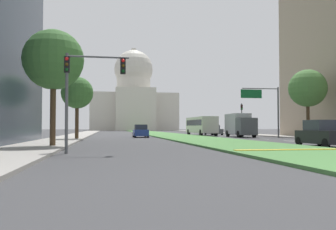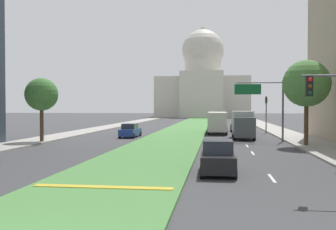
{
  "view_description": "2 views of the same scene",
  "coord_description": "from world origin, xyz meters",
  "px_view_note": "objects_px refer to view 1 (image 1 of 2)",
  "views": [
    {
      "loc": [
        -9.68,
        -8.82,
        1.37
      ],
      "look_at": [
        -2.6,
        33.38,
        2.8
      ],
      "focal_mm": 38.27,
      "sensor_mm": 36.0,
      "label": 1
    },
    {
      "loc": [
        5.05,
        -7.48,
        3.75
      ],
      "look_at": [
        -1.64,
        44.68,
        2.58
      ],
      "focal_mm": 40.9,
      "sensor_mm": 36.0,
      "label": 2
    }
  ],
  "objects_px": {
    "street_tree_left_near": "(53,60)",
    "sedan_midblock": "(141,131)",
    "capitol_building": "(134,99)",
    "street_tree_right_mid": "(308,88)",
    "overhead_guide_sign": "(265,102)",
    "box_truck_delivery": "(240,125)",
    "sedan_lead_stopped": "(322,134)",
    "street_tree_left_mid": "(77,93)",
    "traffic_light_far_right": "(242,115)",
    "sedan_distant": "(213,130)",
    "city_bus": "(201,124)",
    "traffic_light_near_left": "(84,80)"
  },
  "relations": [
    {
      "from": "box_truck_delivery",
      "to": "overhead_guide_sign",
      "type": "bearing_deg",
      "value": -58.74
    },
    {
      "from": "overhead_guide_sign",
      "to": "sedan_midblock",
      "type": "bearing_deg",
      "value": 165.94
    },
    {
      "from": "traffic_light_far_right",
      "to": "sedan_distant",
      "type": "distance_m",
      "value": 5.79
    },
    {
      "from": "traffic_light_far_right",
      "to": "sedan_midblock",
      "type": "relative_size",
      "value": 1.1
    },
    {
      "from": "street_tree_left_near",
      "to": "sedan_midblock",
      "type": "height_order",
      "value": "street_tree_left_near"
    },
    {
      "from": "sedan_midblock",
      "to": "city_bus",
      "type": "height_order",
      "value": "city_bus"
    },
    {
      "from": "capitol_building",
      "to": "sedan_lead_stopped",
      "type": "distance_m",
      "value": 115.37
    },
    {
      "from": "capitol_building",
      "to": "overhead_guide_sign",
      "type": "distance_m",
      "value": 95.34
    },
    {
      "from": "street_tree_left_near",
      "to": "sedan_midblock",
      "type": "xyz_separation_m",
      "value": [
        7.83,
        22.45,
        -5.02
      ]
    },
    {
      "from": "traffic_light_near_left",
      "to": "city_bus",
      "type": "bearing_deg",
      "value": 66.52
    },
    {
      "from": "overhead_guide_sign",
      "to": "city_bus",
      "type": "relative_size",
      "value": 0.59
    },
    {
      "from": "street_tree_left_mid",
      "to": "sedan_distant",
      "type": "relative_size",
      "value": 1.44
    },
    {
      "from": "traffic_light_far_right",
      "to": "sedan_lead_stopped",
      "type": "distance_m",
      "value": 33.25
    },
    {
      "from": "traffic_light_near_left",
      "to": "sedan_distant",
      "type": "xyz_separation_m",
      "value": [
        19.07,
        40.07,
        -3.0
      ]
    },
    {
      "from": "street_tree_right_mid",
      "to": "box_truck_delivery",
      "type": "distance_m",
      "value": 10.52
    },
    {
      "from": "street_tree_left_mid",
      "to": "city_bus",
      "type": "bearing_deg",
      "value": 43.48
    },
    {
      "from": "street_tree_left_near",
      "to": "overhead_guide_sign",
      "type": "bearing_deg",
      "value": 38.38
    },
    {
      "from": "street_tree_right_mid",
      "to": "sedan_midblock",
      "type": "height_order",
      "value": "street_tree_right_mid"
    },
    {
      "from": "capitol_building",
      "to": "sedan_distant",
      "type": "xyz_separation_m",
      "value": [
        8.12,
        -78.54,
        -11.22
      ]
    },
    {
      "from": "street_tree_left_mid",
      "to": "sedan_lead_stopped",
      "type": "bearing_deg",
      "value": -41.48
    },
    {
      "from": "overhead_guide_sign",
      "to": "box_truck_delivery",
      "type": "bearing_deg",
      "value": 121.26
    },
    {
      "from": "traffic_light_far_right",
      "to": "sedan_midblock",
      "type": "bearing_deg",
      "value": -154.11
    },
    {
      "from": "sedan_lead_stopped",
      "to": "sedan_distant",
      "type": "xyz_separation_m",
      "value": [
        3.01,
        36.17,
        -0.07
      ]
    },
    {
      "from": "sedan_lead_stopped",
      "to": "box_truck_delivery",
      "type": "bearing_deg",
      "value": 82.85
    },
    {
      "from": "traffic_light_far_right",
      "to": "box_truck_delivery",
      "type": "xyz_separation_m",
      "value": [
        -3.73,
        -8.88,
        -1.64
      ]
    },
    {
      "from": "city_bus",
      "to": "traffic_light_far_right",
      "type": "bearing_deg",
      "value": -5.08
    },
    {
      "from": "traffic_light_far_right",
      "to": "street_tree_left_mid",
      "type": "bearing_deg",
      "value": -146.26
    },
    {
      "from": "capitol_building",
      "to": "sedan_distant",
      "type": "relative_size",
      "value": 6.99
    },
    {
      "from": "street_tree_left_near",
      "to": "city_bus",
      "type": "height_order",
      "value": "street_tree_left_near"
    },
    {
      "from": "city_bus",
      "to": "capitol_building",
      "type": "bearing_deg",
      "value": 93.58
    },
    {
      "from": "street_tree_left_near",
      "to": "city_bus",
      "type": "relative_size",
      "value": 0.71
    },
    {
      "from": "city_bus",
      "to": "overhead_guide_sign",
      "type": "bearing_deg",
      "value": -68.7
    },
    {
      "from": "traffic_light_near_left",
      "to": "sedan_midblock",
      "type": "bearing_deg",
      "value": 78.9
    },
    {
      "from": "sedan_midblock",
      "to": "city_bus",
      "type": "bearing_deg",
      "value": 40.32
    },
    {
      "from": "traffic_light_near_left",
      "to": "street_tree_right_mid",
      "type": "distance_m",
      "value": 31.17
    },
    {
      "from": "sedan_midblock",
      "to": "box_truck_delivery",
      "type": "relative_size",
      "value": 0.74
    },
    {
      "from": "capitol_building",
      "to": "street_tree_right_mid",
      "type": "distance_m",
      "value": 100.27
    },
    {
      "from": "street_tree_left_mid",
      "to": "sedan_midblock",
      "type": "distance_m",
      "value": 11.82
    },
    {
      "from": "capitol_building",
      "to": "street_tree_right_mid",
      "type": "xyz_separation_m",
      "value": [
        13.34,
        -99.19,
        -6.13
      ]
    },
    {
      "from": "traffic_light_far_right",
      "to": "sedan_lead_stopped",
      "type": "height_order",
      "value": "traffic_light_far_right"
    },
    {
      "from": "sedan_lead_stopped",
      "to": "overhead_guide_sign",
      "type": "bearing_deg",
      "value": 76.05
    },
    {
      "from": "traffic_light_far_right",
      "to": "sedan_lead_stopped",
      "type": "xyz_separation_m",
      "value": [
        -6.69,
        -32.48,
        -2.45
      ]
    },
    {
      "from": "capitol_building",
      "to": "street_tree_left_near",
      "type": "xyz_separation_m",
      "value": [
        -13.29,
        -113.06,
        -6.21
      ]
    },
    {
      "from": "overhead_guide_sign",
      "to": "city_bus",
      "type": "height_order",
      "value": "overhead_guide_sign"
    },
    {
      "from": "traffic_light_near_left",
      "to": "street_tree_left_mid",
      "type": "relative_size",
      "value": 0.78
    },
    {
      "from": "overhead_guide_sign",
      "to": "box_truck_delivery",
      "type": "xyz_separation_m",
      "value": [
        -2.06,
        3.39,
        -2.95
      ]
    },
    {
      "from": "sedan_distant",
      "to": "street_tree_left_mid",
      "type": "bearing_deg",
      "value": -136.18
    },
    {
      "from": "street_tree_right_mid",
      "to": "sedan_distant",
      "type": "distance_m",
      "value": 21.9
    },
    {
      "from": "capitol_building",
      "to": "traffic_light_near_left",
      "type": "height_order",
      "value": "capitol_building"
    },
    {
      "from": "street_tree_right_mid",
      "to": "sedan_lead_stopped",
      "type": "bearing_deg",
      "value": -117.95
    }
  ]
}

